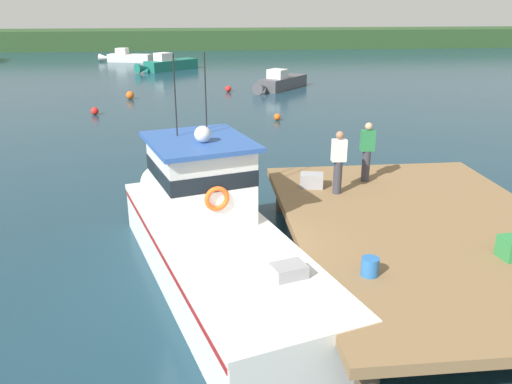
{
  "coord_description": "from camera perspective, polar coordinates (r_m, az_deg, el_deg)",
  "views": [
    {
      "loc": [
        -0.06,
        -10.08,
        5.84
      ],
      "look_at": [
        1.2,
        1.96,
        1.4
      ],
      "focal_mm": 36.49,
      "sensor_mm": 36.0,
      "label": 1
    }
  ],
  "objects": [
    {
      "name": "main_fishing_boat",
      "position": [
        11.63,
        -4.99,
        -4.5
      ],
      "size": [
        4.79,
        9.9,
        4.8
      ],
      "color": "white",
      "rests_on": "ground"
    },
    {
      "name": "crate_single_far",
      "position": [
        13.86,
        6.13,
        1.28
      ],
      "size": [
        0.68,
        0.56,
        0.37
      ],
      "primitive_type": "cube",
      "rotation": [
        0.0,
        0.0,
        -0.23
      ],
      "color": "#9E9EA3",
      "rests_on": "dock"
    },
    {
      "name": "deckhand_by_the_boat",
      "position": [
        13.29,
        9.03,
        3.37
      ],
      "size": [
        0.36,
        0.22,
        1.63
      ],
      "color": "#383842",
      "rests_on": "dock"
    },
    {
      "name": "mooring_buoy_inshore",
      "position": [
        27.42,
        2.35,
        8.23
      ],
      "size": [
        0.36,
        0.36,
        0.36
      ],
      "primitive_type": "sphere",
      "color": "#EA5B19",
      "rests_on": "ground"
    },
    {
      "name": "dock",
      "position": [
        12.16,
        18.18,
        -4.0
      ],
      "size": [
        6.0,
        9.0,
        1.2
      ],
      "color": "#4C3D2D",
      "rests_on": "ground"
    },
    {
      "name": "moored_boat_far_left",
      "position": [
        56.58,
        -14.06,
        14.14
      ],
      "size": [
        5.52,
        2.4,
        1.38
      ],
      "color": "silver",
      "rests_on": "ground"
    },
    {
      "name": "bait_bucket",
      "position": [
        9.64,
        12.39,
        -7.99
      ],
      "size": [
        0.32,
        0.32,
        0.34
      ],
      "primitive_type": "cylinder",
      "color": "#2866B2",
      "rests_on": "dock"
    },
    {
      "name": "mooring_buoy_channel_marker",
      "position": [
        30.1,
        -17.27,
        8.48
      ],
      "size": [
        0.42,
        0.42,
        0.42
      ],
      "primitive_type": "sphere",
      "color": "red",
      "rests_on": "ground"
    },
    {
      "name": "ground_plane",
      "position": [
        11.65,
        -4.95,
        -10.03
      ],
      "size": [
        200.0,
        200.0,
        0.0
      ],
      "primitive_type": "plane",
      "color": "#193847"
    },
    {
      "name": "moored_boat_off_the_point",
      "position": [
        48.59,
        -9.69,
        13.63
      ],
      "size": [
        5.48,
        5.01,
        1.58
      ],
      "color": "#196B5B",
      "rests_on": "ground"
    },
    {
      "name": "far_shoreline",
      "position": [
        72.23,
        -6.16,
        16.37
      ],
      "size": [
        120.0,
        8.0,
        2.4
      ],
      "primitive_type": "cube",
      "color": "#284723",
      "rests_on": "ground"
    },
    {
      "name": "deckhand_further_back",
      "position": [
        14.38,
        12.07,
        4.45
      ],
      "size": [
        0.36,
        0.22,
        1.63
      ],
      "color": "#383842",
      "rests_on": "dock"
    },
    {
      "name": "mooring_buoy_outer",
      "position": [
        34.48,
        -13.64,
        10.28
      ],
      "size": [
        0.51,
        0.51,
        0.51
      ],
      "primitive_type": "sphere",
      "color": "#EA5B19",
      "rests_on": "ground"
    },
    {
      "name": "moored_boat_outer_mooring",
      "position": [
        37.47,
        2.67,
        11.93
      ],
      "size": [
        4.4,
        5.05,
        1.42
      ],
      "color": "#4C4C51",
      "rests_on": "ground"
    },
    {
      "name": "mooring_buoy_spare_mooring",
      "position": [
        36.37,
        -3.05,
        11.23
      ],
      "size": [
        0.43,
        0.43,
        0.43
      ],
      "primitive_type": "sphere",
      "color": "red",
      "rests_on": "ground"
    }
  ]
}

